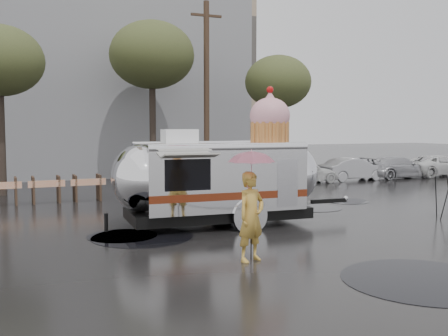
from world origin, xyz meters
name	(u,v)px	position (x,y,z in m)	size (l,w,h in m)	color
ground	(325,245)	(0.00, 0.00, 0.00)	(120.00, 120.00, 0.00)	black
puddles	(342,234)	(1.14, 0.85, 0.01)	(13.20, 11.44, 0.01)	black
grey_building	(50,67)	(-4.00, 24.00, 6.50)	(22.00, 12.00, 13.00)	slate
utility_pole	(207,91)	(2.50, 14.00, 4.62)	(1.60, 0.28, 9.00)	#473323
tree_mid	(152,56)	(0.00, 15.00, 6.34)	(4.20, 4.20, 8.03)	#382D26
tree_right	(278,83)	(6.00, 13.00, 5.06)	(3.36, 3.36, 6.42)	#382D26
barricade_row	(46,189)	(-5.55, 9.96, 0.52)	(4.30, 0.80, 1.00)	#473323
parked_cars	(380,166)	(11.78, 12.00, 0.72)	(13.20, 1.90, 1.50)	silver
airstream_trailer	(221,175)	(-1.27, 3.40, 1.44)	(7.64, 3.03, 4.11)	silver
person_left	(251,217)	(-2.32, -0.66, 0.95)	(0.69, 0.46, 1.90)	gold
umbrella_pink	(251,169)	(-2.32, -0.66, 1.96)	(1.20, 1.20, 2.37)	pink
tripod	(444,193)	(5.44, 1.55, 0.79)	(0.51, 0.57, 1.38)	black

